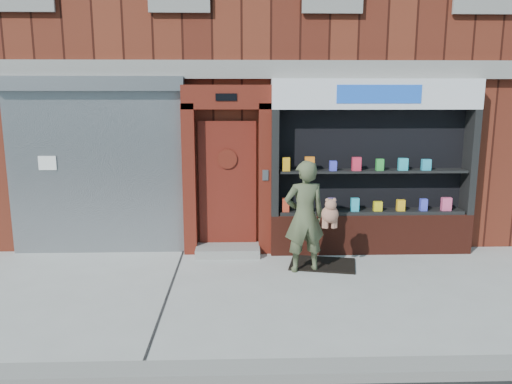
{
  "coord_description": "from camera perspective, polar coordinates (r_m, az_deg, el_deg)",
  "views": [
    {
      "loc": [
        -0.53,
        -6.62,
        2.76
      ],
      "look_at": [
        -0.28,
        1.0,
        1.25
      ],
      "focal_mm": 35.0,
      "sensor_mm": 36.0,
      "label": 1
    }
  ],
  "objects": [
    {
      "name": "curb",
      "position": [
        5.25,
        4.46,
        -19.78
      ],
      "size": [
        60.0,
        0.3,
        0.12
      ],
      "primitive_type": "cube",
      "color": "gray",
      "rests_on": "ground"
    },
    {
      "name": "woman",
      "position": [
        7.78,
        5.71,
        -2.79
      ],
      "size": [
        0.86,
        0.53,
        1.76
      ],
      "color": "#4B5437",
      "rests_on": "ground"
    },
    {
      "name": "building",
      "position": [
        12.69,
        0.57,
        16.8
      ],
      "size": [
        12.0,
        8.16,
        8.0
      ],
      "color": "#4E1B11",
      "rests_on": "ground"
    },
    {
      "name": "doormat",
      "position": [
        8.32,
        7.62,
        -8.17
      ],
      "size": [
        1.18,
        0.94,
        0.03
      ],
      "primitive_type": "cube",
      "rotation": [
        0.0,
        0.0,
        -0.21
      ],
      "color": "black",
      "rests_on": "ground"
    },
    {
      "name": "ground",
      "position": [
        7.19,
        2.56,
        -11.37
      ],
      "size": [
        80.0,
        80.0,
        0.0
      ],
      "primitive_type": "plane",
      "color": "#9E9E99",
      "rests_on": "ground"
    },
    {
      "name": "red_door_bay",
      "position": [
        8.58,
        -3.31,
        2.46
      ],
      "size": [
        1.52,
        0.58,
        2.9
      ],
      "color": "#57180E",
      "rests_on": "ground"
    },
    {
      "name": "pharmacy_bay",
      "position": [
        8.84,
        13.09,
        1.89
      ],
      "size": [
        3.5,
        0.41,
        3.0
      ],
      "color": "#501C13",
      "rests_on": "ground"
    },
    {
      "name": "shutter_bay",
      "position": [
        8.96,
        -17.9,
        3.99
      ],
      "size": [
        3.1,
        0.3,
        3.04
      ],
      "color": "gray",
      "rests_on": "ground"
    }
  ]
}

